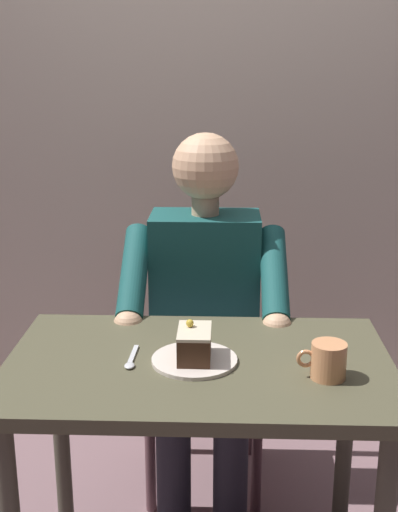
% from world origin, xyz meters
% --- Properties ---
extents(cafe_rear_panel, '(6.40, 0.12, 3.00)m').
position_xyz_m(cafe_rear_panel, '(0.00, -1.34, 1.50)').
color(cafe_rear_panel, beige).
rests_on(cafe_rear_panel, ground).
extents(dining_table, '(0.99, 0.62, 0.76)m').
position_xyz_m(dining_table, '(0.00, 0.00, 0.65)').
color(dining_table, '#4E4B35').
rests_on(dining_table, ground).
extents(chair, '(0.42, 0.42, 0.90)m').
position_xyz_m(chair, '(0.00, -0.66, 0.50)').
color(chair, brown).
rests_on(chair, ground).
extents(seated_person, '(0.53, 0.58, 1.28)m').
position_xyz_m(seated_person, '(0.00, -0.49, 0.67)').
color(seated_person, '#19504F').
rests_on(seated_person, ground).
extents(dessert_plate, '(0.22, 0.22, 0.01)m').
position_xyz_m(dessert_plate, '(0.01, 0.01, 0.76)').
color(dessert_plate, silver).
rests_on(dessert_plate, dining_table).
extents(cake_slice, '(0.08, 0.13, 0.10)m').
position_xyz_m(cake_slice, '(0.01, 0.01, 0.81)').
color(cake_slice, '#432819').
rests_on(cake_slice, dessert_plate).
extents(coffee_cup, '(0.12, 0.09, 0.09)m').
position_xyz_m(coffee_cup, '(-0.31, 0.09, 0.81)').
color(coffee_cup, tan).
rests_on(coffee_cup, dining_table).
extents(dessert_spoon, '(0.03, 0.14, 0.01)m').
position_xyz_m(dessert_spoon, '(0.17, 0.02, 0.76)').
color(dessert_spoon, silver).
rests_on(dessert_spoon, dining_table).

